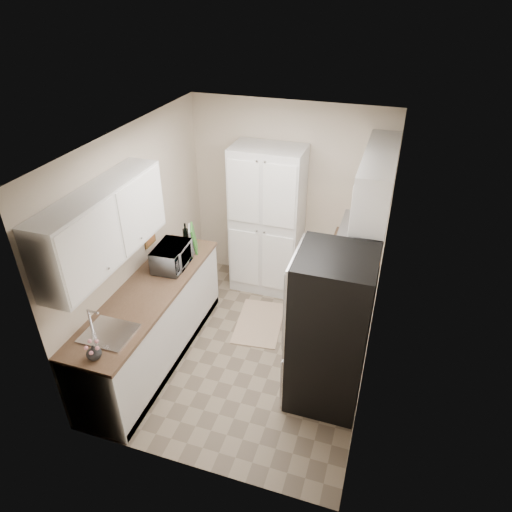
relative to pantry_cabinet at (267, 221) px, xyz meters
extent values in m
plane|color=#7A6B56|center=(0.20, -1.32, -1.00)|extent=(3.20, 3.20, 0.00)
cube|color=beige|center=(0.20, 0.28, 0.25)|extent=(2.60, 0.04, 2.50)
cube|color=beige|center=(0.20, -2.92, 0.25)|extent=(2.60, 0.04, 2.50)
cube|color=beige|center=(-1.10, -1.32, 0.25)|extent=(0.04, 3.20, 2.50)
cube|color=beige|center=(1.50, -1.32, 0.25)|extent=(0.04, 3.20, 2.50)
cube|color=white|center=(0.20, -1.32, 1.50)|extent=(2.60, 3.20, 0.04)
cube|color=silver|center=(-0.93, -2.07, 0.83)|extent=(0.33, 1.60, 0.70)
cube|color=silver|center=(1.33, -0.50, 0.89)|extent=(0.33, 1.55, 0.58)
cube|color=#99999E|center=(1.27, -0.93, 0.52)|extent=(0.45, 0.76, 0.13)
cube|color=#B7B7BC|center=(-0.79, -2.47, -0.07)|extent=(0.45, 0.40, 0.02)
cube|color=brown|center=(-1.09, -1.12, 0.18)|extent=(0.02, 0.22, 0.22)
cube|color=silver|center=(0.00, 0.00, 0.00)|extent=(0.90, 0.55, 2.00)
cube|color=silver|center=(-0.79, -1.75, -0.56)|extent=(0.60, 2.30, 0.88)
cube|color=brown|center=(-0.79, -1.75, -0.10)|extent=(0.63, 2.33, 0.04)
cube|color=silver|center=(1.19, -0.12, -0.56)|extent=(0.60, 0.80, 0.88)
cube|color=brown|center=(1.19, -0.12, -0.10)|extent=(0.63, 0.83, 0.04)
cube|color=#B7B7BC|center=(1.17, -0.93, -0.55)|extent=(0.64, 0.76, 0.90)
cube|color=black|center=(1.17, -0.93, -0.08)|extent=(0.66, 0.78, 0.03)
cube|color=black|center=(1.46, -0.93, 0.02)|extent=(0.06, 0.76, 0.22)
cube|color=tan|center=(0.80, -1.06, -0.45)|extent=(0.01, 0.16, 0.42)
cube|color=beige|center=(0.80, -0.83, -0.45)|extent=(0.01, 0.16, 0.42)
cube|color=#B7B7BC|center=(1.14, -1.73, -0.15)|extent=(0.70, 0.72, 1.70)
imported|color=#AFB0B5|center=(-0.75, -1.25, 0.05)|extent=(0.35, 0.50, 0.27)
cylinder|color=black|center=(-0.81, -0.76, 0.05)|extent=(0.07, 0.07, 0.27)
imported|color=silver|center=(-0.73, -2.77, -0.01)|extent=(0.15, 0.15, 0.14)
cube|color=#35882E|center=(-0.66, -0.83, 0.08)|extent=(0.13, 0.24, 0.32)
cube|color=#B0B1B5|center=(1.26, -0.07, 0.04)|extent=(0.36, 0.45, 0.25)
cube|color=tan|center=(0.16, -0.85, -0.99)|extent=(0.64, 0.93, 0.01)
camera|label=1|loc=(1.49, -5.10, 2.75)|focal=32.00mm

